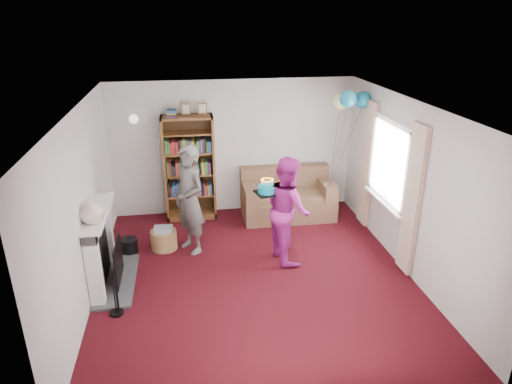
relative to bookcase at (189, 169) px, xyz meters
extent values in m
plane|color=black|center=(0.84, -2.30, -0.94)|extent=(5.00, 5.00, 0.00)
cube|color=silver|center=(0.84, 0.21, 0.31)|extent=(4.50, 0.02, 2.50)
cube|color=silver|center=(-1.42, -2.30, 0.31)|extent=(0.02, 5.00, 2.50)
cube|color=silver|center=(3.10, -2.30, 0.31)|extent=(0.02, 5.00, 2.50)
cube|color=white|center=(0.84, -2.30, 1.56)|extent=(4.50, 5.00, 0.01)
cube|color=#3F3F42|center=(-1.16, -2.10, -0.92)|extent=(0.55, 1.40, 0.04)
cube|color=white|center=(-1.31, -2.65, -0.41)|extent=(0.18, 0.14, 1.06)
cube|color=white|center=(-1.31, -1.55, -0.41)|extent=(0.18, 0.14, 1.06)
cube|color=white|center=(-1.31, -2.10, 0.06)|extent=(0.18, 1.24, 0.16)
cube|color=white|center=(-1.28, -2.10, 0.16)|extent=(0.28, 1.35, 0.05)
cube|color=black|center=(-1.33, -2.10, -0.46)|extent=(0.10, 0.80, 0.86)
cube|color=black|center=(-1.09, -2.10, -0.61)|extent=(0.02, 0.70, 0.60)
cylinder|color=black|center=(-1.06, -2.88, -0.62)|extent=(0.18, 0.18, 0.64)
cylinder|color=black|center=(-1.03, -1.30, -0.81)|extent=(0.26, 0.26, 0.26)
cube|color=white|center=(3.05, -1.70, 1.13)|extent=(0.08, 1.30, 0.08)
cube|color=white|center=(3.05, -1.70, -0.12)|extent=(0.08, 1.30, 0.08)
cube|color=white|center=(3.08, -1.70, 0.51)|extent=(0.01, 1.15, 1.20)
cube|color=white|center=(3.02, -1.70, -0.15)|extent=(0.14, 1.32, 0.04)
cube|color=beige|center=(3.04, -2.52, 0.21)|extent=(0.07, 0.38, 2.20)
cube|color=beige|center=(3.04, -0.88, 0.21)|extent=(0.07, 0.38, 2.20)
cylinder|color=gold|center=(-0.91, 0.15, 0.96)|extent=(0.04, 0.12, 0.04)
sphere|color=white|center=(-0.91, 0.06, 0.94)|extent=(0.16, 0.16, 0.16)
cube|color=#472B14|center=(0.00, 0.16, 0.02)|extent=(0.91, 0.04, 1.92)
cube|color=brown|center=(-0.43, -0.03, 0.02)|extent=(0.04, 0.42, 1.92)
cube|color=brown|center=(0.44, -0.03, 0.02)|extent=(0.04, 0.42, 1.92)
cube|color=brown|center=(0.00, -0.03, 0.96)|extent=(0.91, 0.42, 0.04)
cube|color=brown|center=(0.00, -0.03, -0.89)|extent=(0.91, 0.42, 0.10)
cube|color=brown|center=(0.00, -0.03, -0.49)|extent=(0.83, 0.38, 0.03)
cube|color=brown|center=(0.00, -0.03, -0.08)|extent=(0.83, 0.38, 0.02)
cube|color=brown|center=(0.00, -0.03, 0.32)|extent=(0.83, 0.38, 0.02)
cube|color=brown|center=(0.00, -0.03, 0.68)|extent=(0.83, 0.38, 0.02)
cube|color=maroon|center=(-0.25, -0.05, 1.04)|extent=(0.16, 0.22, 0.12)
cube|color=brown|center=(0.00, 0.02, 1.09)|extent=(0.16, 0.02, 0.20)
cube|color=brown|center=(0.29, 0.02, 1.09)|extent=(0.16, 0.02, 0.20)
cube|color=brown|center=(1.79, -0.30, -0.74)|extent=(1.69, 0.89, 0.40)
cube|color=brown|center=(1.79, 0.02, -0.40)|extent=(1.69, 0.24, 0.69)
cube|color=brown|center=(1.07, -0.30, -0.55)|extent=(0.24, 0.84, 0.55)
cube|color=brown|center=(2.52, -0.30, -0.55)|extent=(0.24, 0.84, 0.55)
cube|color=brown|center=(1.41, -0.38, -0.52)|extent=(0.71, 0.59, 0.12)
cube|color=brown|center=(2.17, -0.38, -0.52)|extent=(0.71, 0.59, 0.12)
cylinder|color=#A6844D|center=(-0.48, -1.21, -0.79)|extent=(0.42, 0.42, 0.32)
cube|color=beige|center=(-0.48, -1.21, -0.60)|extent=(0.29, 0.23, 0.06)
imported|color=black|center=(-0.03, -1.32, -0.07)|extent=(0.69, 0.76, 1.75)
imported|color=#AB2287|center=(1.43, -1.81, -0.12)|extent=(0.75, 0.90, 1.65)
cube|color=black|center=(1.11, -1.81, 0.17)|extent=(0.33, 0.33, 0.02)
cylinder|color=#0D879A|center=(1.11, -1.81, 0.23)|extent=(0.28, 0.28, 0.10)
cylinder|color=#0D879A|center=(1.11, -1.81, 0.29)|extent=(0.20, 0.20, 0.04)
cylinder|color=pink|center=(1.19, -1.81, 0.33)|extent=(0.01, 0.01, 0.09)
sphere|color=orange|center=(1.19, -1.81, 0.38)|extent=(0.02, 0.02, 0.02)
cylinder|color=pink|center=(1.18, -1.76, 0.33)|extent=(0.01, 0.01, 0.09)
sphere|color=orange|center=(1.18, -1.76, 0.38)|extent=(0.02, 0.02, 0.02)
cylinder|color=pink|center=(1.15, -1.73, 0.33)|extent=(0.01, 0.01, 0.09)
sphere|color=orange|center=(1.15, -1.73, 0.38)|extent=(0.02, 0.02, 0.02)
cylinder|color=pink|center=(1.11, -1.72, 0.33)|extent=(0.01, 0.01, 0.09)
sphere|color=orange|center=(1.11, -1.72, 0.38)|extent=(0.02, 0.02, 0.02)
cylinder|color=pink|center=(1.06, -1.73, 0.33)|extent=(0.01, 0.01, 0.09)
sphere|color=orange|center=(1.06, -1.73, 0.38)|extent=(0.02, 0.02, 0.02)
cylinder|color=pink|center=(1.03, -1.76, 0.33)|extent=(0.01, 0.01, 0.09)
sphere|color=orange|center=(1.03, -1.76, 0.38)|extent=(0.02, 0.02, 0.02)
cylinder|color=pink|center=(1.02, -1.81, 0.33)|extent=(0.01, 0.01, 0.09)
sphere|color=orange|center=(1.02, -1.81, 0.38)|extent=(0.02, 0.02, 0.02)
cylinder|color=pink|center=(1.03, -1.85, 0.33)|extent=(0.01, 0.01, 0.09)
sphere|color=orange|center=(1.03, -1.85, 0.38)|extent=(0.02, 0.02, 0.02)
cylinder|color=pink|center=(1.06, -1.88, 0.33)|extent=(0.01, 0.01, 0.09)
sphere|color=orange|center=(1.06, -1.88, 0.38)|extent=(0.02, 0.02, 0.02)
cylinder|color=pink|center=(1.11, -1.89, 0.33)|extent=(0.01, 0.01, 0.09)
sphere|color=orange|center=(1.11, -1.89, 0.38)|extent=(0.02, 0.02, 0.02)
cylinder|color=pink|center=(1.15, -1.88, 0.33)|extent=(0.01, 0.01, 0.09)
sphere|color=orange|center=(1.15, -1.88, 0.38)|extent=(0.02, 0.02, 0.02)
cylinder|color=pink|center=(1.18, -1.85, 0.33)|extent=(0.01, 0.01, 0.09)
sphere|color=orange|center=(1.18, -1.85, 0.38)|extent=(0.02, 0.02, 0.02)
sphere|color=#3F3F3F|center=(2.52, -0.50, -0.27)|extent=(0.02, 0.02, 0.02)
sphere|color=#177691|center=(2.96, -0.62, 1.28)|extent=(0.29, 0.29, 0.29)
sphere|color=#E8E28D|center=(2.63, -0.43, 1.22)|extent=(0.29, 0.29, 0.29)
sphere|color=#177691|center=(2.63, -0.82, 1.34)|extent=(0.29, 0.29, 0.29)
imported|color=beige|center=(-1.28, -2.45, 0.35)|extent=(0.34, 0.34, 0.33)
camera|label=1|loc=(-0.07, -7.97, 2.70)|focal=32.00mm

